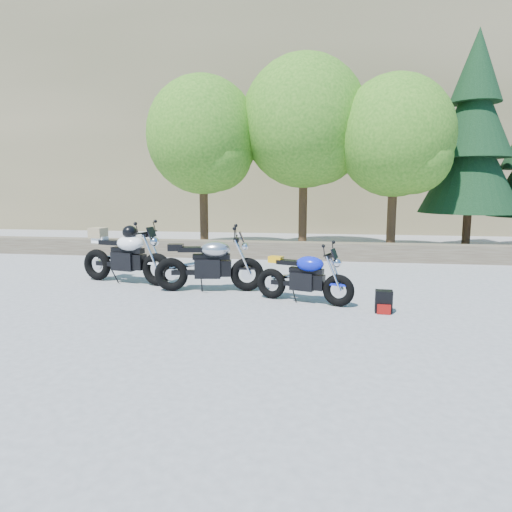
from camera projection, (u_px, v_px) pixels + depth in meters
The scene contains 11 objects.
ground at pixel (237, 306), 8.12m from camera, with size 90.00×90.00×0.00m, color gray.
stone_wall at pixel (272, 250), 13.47m from camera, with size 22.00×0.55×0.50m, color brown.
hillside at pixel (347, 114), 33.95m from camera, with size 80.00×30.00×15.00m, color #6B6442.
tree_decid_left at pixel (205, 140), 14.91m from camera, with size 3.67×3.67×5.62m.
tree_decid_mid at pixel (307, 126), 14.76m from camera, with size 4.08×4.08×6.24m.
tree_decid_right at pixel (399, 140), 13.84m from camera, with size 3.54×3.54×5.41m.
conifer_near at pixel (473, 137), 14.69m from camera, with size 3.17×3.17×7.06m.
silver_bike at pixel (210, 265), 9.20m from camera, with size 2.22×0.70×1.12m.
white_bike at pixel (125, 255), 9.98m from camera, with size 2.28×0.85×1.28m.
blue_bike at pixel (305, 278), 8.29m from camera, with size 1.83×0.79×0.94m.
backpack at pixel (384, 302), 7.64m from camera, with size 0.29×0.26×0.38m.
Camera 1 is at (1.51, -7.76, 2.09)m, focal length 32.00 mm.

